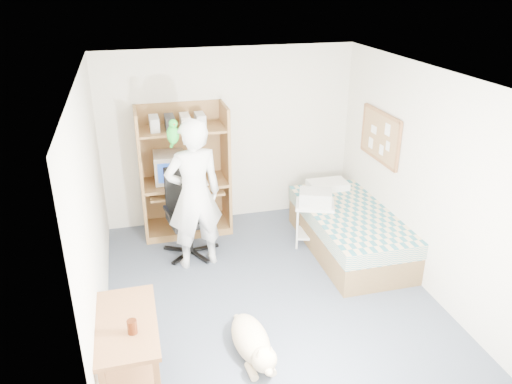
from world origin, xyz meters
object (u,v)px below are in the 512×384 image
office_chair (188,224)px  bed (349,230)px  dog (253,342)px  side_desk (129,346)px  person (194,195)px  computer_hutch (184,176)px  printer_cart (314,217)px

office_chair → bed: bearing=-22.0°
dog → side_desk: bearing=-176.3°
person → computer_hutch: bearing=-98.9°
person → dog: 1.99m
dog → computer_hutch: bearing=91.1°
office_chair → computer_hutch: bearing=76.0°
side_desk → dog: 1.18m
office_chair → dog: (0.32, -2.12, -0.24)m
bed → office_chair: 2.11m
dog → person: bearing=93.8°
bed → office_chair: bearing=167.2°
dog → printer_cart: printer_cart is taller
computer_hutch → dog: computer_hutch is taller
bed → office_chair: office_chair is taller
computer_hutch → side_desk: 3.08m
bed → office_chair: (-2.05, 0.47, 0.12)m
person → dog: person is taller
bed → person: size_ratio=1.06×
computer_hutch → bed: bearing=-29.3°
person → dog: size_ratio=1.84×
side_desk → office_chair: (0.80, 2.28, -0.09)m
side_desk → dog: side_desk is taller
computer_hutch → dog: bearing=-84.5°
printer_cart → bed: bearing=-12.8°
bed → side_desk: bearing=-147.5°
computer_hutch → bed: computer_hutch is taller
computer_hutch → side_desk: bearing=-106.1°
bed → side_desk: (-2.85, -1.82, 0.21)m
computer_hutch → person: 0.97m
computer_hutch → side_desk: (-0.85, -2.94, -0.33)m
computer_hutch → side_desk: size_ratio=1.80×
person → bed: bearing=166.3°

